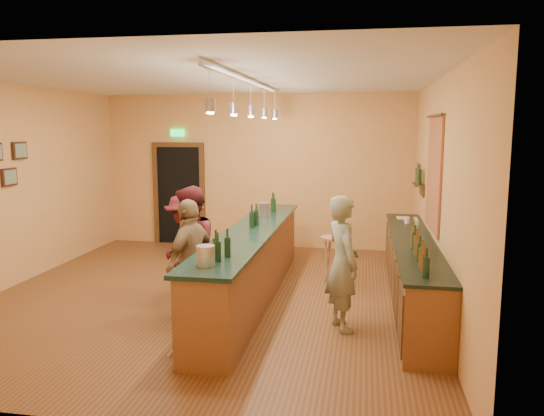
% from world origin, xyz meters
% --- Properties ---
extents(floor, '(7.00, 7.00, 0.00)m').
position_xyz_m(floor, '(0.00, 0.00, 0.00)').
color(floor, brown).
rests_on(floor, ground).
extents(ceiling, '(6.50, 7.00, 0.02)m').
position_xyz_m(ceiling, '(0.00, 0.00, 3.20)').
color(ceiling, silver).
rests_on(ceiling, wall_back).
extents(wall_back, '(6.50, 0.02, 3.20)m').
position_xyz_m(wall_back, '(0.00, 3.50, 1.60)').
color(wall_back, '#DF9153').
rests_on(wall_back, floor).
extents(wall_front, '(6.50, 0.02, 3.20)m').
position_xyz_m(wall_front, '(0.00, -3.50, 1.60)').
color(wall_front, '#DF9153').
rests_on(wall_front, floor).
extents(wall_left, '(0.02, 7.00, 3.20)m').
position_xyz_m(wall_left, '(-3.25, 0.00, 1.60)').
color(wall_left, '#DF9153').
rests_on(wall_left, floor).
extents(wall_right, '(0.02, 7.00, 3.20)m').
position_xyz_m(wall_right, '(3.25, 0.00, 1.60)').
color(wall_right, '#DF9153').
rests_on(wall_right, floor).
extents(doorway, '(1.15, 0.09, 2.48)m').
position_xyz_m(doorway, '(-1.70, 3.47, 1.13)').
color(doorway, black).
rests_on(doorway, wall_back).
extents(tapestry, '(0.03, 1.40, 1.60)m').
position_xyz_m(tapestry, '(3.23, 0.40, 1.85)').
color(tapestry, maroon).
rests_on(tapestry, wall_right).
extents(bottle_shelf, '(0.17, 0.55, 0.54)m').
position_xyz_m(bottle_shelf, '(3.17, 1.90, 1.67)').
color(bottle_shelf, '#4D2717').
rests_on(bottle_shelf, wall_right).
extents(back_counter, '(0.60, 4.55, 1.27)m').
position_xyz_m(back_counter, '(2.97, 0.18, 0.49)').
color(back_counter, brown).
rests_on(back_counter, floor).
extents(tasting_bar, '(0.73, 5.10, 1.38)m').
position_xyz_m(tasting_bar, '(0.65, -0.00, 0.61)').
color(tasting_bar, brown).
rests_on(tasting_bar, floor).
extents(pendant_track, '(0.11, 4.60, 0.50)m').
position_xyz_m(pendant_track, '(0.65, -0.00, 2.98)').
color(pendant_track, silver).
rests_on(pendant_track, ceiling).
extents(bartender, '(0.63, 0.73, 1.70)m').
position_xyz_m(bartender, '(2.01, -0.96, 0.85)').
color(bartender, gray).
rests_on(bartender, floor).
extents(customer_a, '(0.89, 1.01, 1.75)m').
position_xyz_m(customer_a, '(-0.04, -0.76, 0.87)').
color(customer_a, '#59191E').
rests_on(customer_a, floor).
extents(customer_b, '(0.65, 1.03, 1.63)m').
position_xyz_m(customer_b, '(0.10, -1.12, 0.82)').
color(customer_b, '#997A51').
rests_on(customer_b, floor).
extents(customer_c, '(0.72, 1.09, 1.57)m').
position_xyz_m(customer_c, '(-0.31, -0.16, 0.79)').
color(customer_c, '#59191E').
rests_on(customer_c, floor).
extents(bar_stool, '(0.38, 0.38, 0.79)m').
position_xyz_m(bar_stool, '(1.77, 0.92, 0.64)').
color(bar_stool, '#987144').
rests_on(bar_stool, floor).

